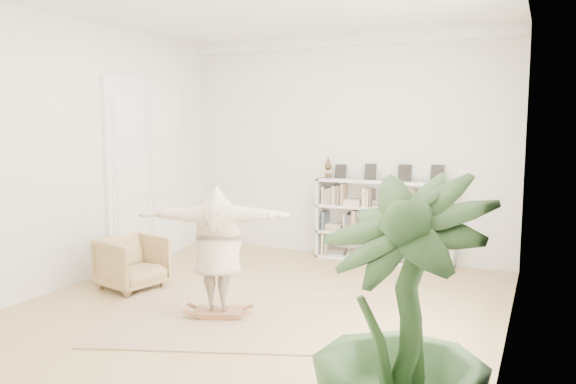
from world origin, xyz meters
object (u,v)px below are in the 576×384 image
object	(u,v)px
bookshelf	(384,222)
armchair	(132,263)
person	(218,245)
houseplant	(400,332)
rocker_board	(219,312)

from	to	relation	value
bookshelf	armchair	distance (m)	3.89
armchair	person	bearing A→B (deg)	-93.83
armchair	bookshelf	bearing A→B (deg)	-30.08
houseplant	rocker_board	bearing A→B (deg)	141.47
bookshelf	rocker_board	xyz separation A→B (m)	(-1.00, -3.33, -0.57)
houseplant	armchair	bearing A→B (deg)	148.92
bookshelf	person	size ratio (longest dim) A/B	1.27
person	houseplant	distance (m)	3.27
bookshelf	houseplant	distance (m)	5.60
armchair	rocker_board	size ratio (longest dim) A/B	1.26
rocker_board	person	world-z (taller)	person
rocker_board	houseplant	world-z (taller)	houseplant
rocker_board	person	bearing A→B (deg)	-110.47
rocker_board	person	size ratio (longest dim) A/B	0.35
houseplant	bookshelf	bearing A→B (deg)	106.17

